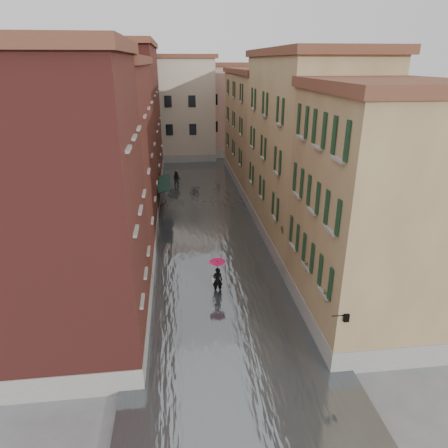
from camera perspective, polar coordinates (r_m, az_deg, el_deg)
ground at (r=22.92m, az=-0.12°, el=-11.39°), size 120.00×120.00×0.00m
floodwater at (r=34.41m, az=-2.66°, el=0.76°), size 10.00×60.00×0.20m
building_left_near at (r=18.66m, az=-21.23°, el=1.28°), size 6.00×8.00×13.00m
building_left_mid at (r=29.07m, az=-16.30°, el=8.56°), size 6.00×14.00×12.50m
building_left_far at (r=43.58m, az=-13.49°, el=14.17°), size 6.00×16.00×14.00m
building_right_near at (r=20.51m, az=20.39°, el=0.99°), size 6.00×8.00×11.50m
building_right_mid at (r=30.07m, az=11.35°, el=9.94°), size 6.00×14.00×13.00m
building_right_far at (r=44.47m, az=5.36°, el=13.19°), size 6.00×16.00×11.50m
building_end_cream at (r=57.28m, az=-7.88°, el=15.86°), size 12.00×9.00×13.00m
building_end_pink at (r=59.89m, az=1.14°, el=15.85°), size 10.00×9.00×12.00m
awning_near at (r=35.26m, az=-8.63°, el=5.14°), size 1.09×2.89×2.80m
awning_far at (r=37.70m, az=-8.55°, el=6.26°), size 1.09×2.78×2.80m
wall_lantern at (r=17.45m, az=16.96°, el=-12.61°), size 0.71×0.22×0.35m
window_planters at (r=20.95m, az=11.57°, el=-4.26°), size 0.59×8.30×0.84m
pedestrian_main at (r=23.30m, az=-0.95°, el=-7.12°), size 0.99×0.99×2.06m
pedestrian_far at (r=43.39m, az=-6.78°, el=6.35°), size 1.03×0.89×1.82m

